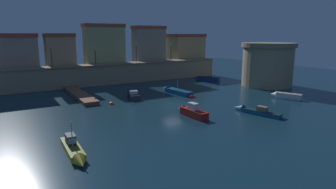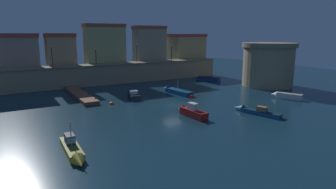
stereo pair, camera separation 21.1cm
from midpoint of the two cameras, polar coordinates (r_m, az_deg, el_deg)
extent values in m
plane|color=#112D3D|center=(39.11, 0.72, -2.16)|extent=(117.51, 117.51, 0.00)
cube|color=#9E8966|center=(57.78, -10.40, 4.12)|extent=(45.92, 3.58, 3.66)
cube|color=#817053|center=(57.55, -10.47, 6.04)|extent=(45.92, 3.88, 0.24)
cube|color=tan|center=(58.54, -28.34, 7.41)|extent=(7.23, 5.73, 5.32)
cube|color=#B74235|center=(58.45, -28.63, 10.34)|extent=(7.52, 5.95, 0.70)
cube|color=tan|center=(58.08, -20.83, 8.04)|extent=(5.20, 3.15, 5.34)
cube|color=#A04A2B|center=(57.99, -21.05, 11.01)|extent=(5.41, 3.27, 0.70)
cube|color=tan|center=(60.06, -12.69, 9.53)|extent=(7.97, 3.02, 7.21)
cube|color=#A54D33|center=(60.04, -12.86, 13.29)|extent=(8.28, 3.14, 0.70)
cube|color=gray|center=(64.09, -3.94, 9.80)|extent=(6.86, 3.31, 6.94)
cube|color=#A74B36|center=(64.06, -3.99, 13.22)|extent=(7.14, 3.44, 0.70)
cube|color=tan|center=(70.51, 3.39, 9.31)|extent=(7.96, 5.71, 5.21)
cube|color=#AB4135|center=(70.43, 3.42, 11.71)|extent=(8.28, 5.94, 0.70)
cylinder|color=#9E8966|center=(56.65, 19.14, 5.29)|extent=(9.09, 9.09, 7.18)
cylinder|color=#867556|center=(56.37, 19.42, 9.32)|extent=(9.82, 9.82, 0.80)
cube|color=brown|center=(46.90, -17.42, 0.01)|extent=(2.10, 14.27, 0.53)
cylinder|color=#523323|center=(52.22, -17.79, 1.26)|extent=(0.20, 0.20, 0.70)
cylinder|color=#523323|center=(48.80, -16.84, 0.60)|extent=(0.20, 0.20, 0.70)
cylinder|color=#523323|center=(45.41, -15.74, -0.16)|extent=(0.20, 0.20, 0.70)
cylinder|color=#523323|center=(42.04, -14.46, -1.05)|extent=(0.20, 0.20, 0.70)
cylinder|color=black|center=(54.47, -22.36, 6.92)|extent=(0.12, 0.12, 3.36)
sphere|color=#F9D172|center=(54.37, -22.51, 8.84)|extent=(0.32, 0.32, 0.32)
cylinder|color=black|center=(56.16, -14.40, 7.25)|extent=(0.12, 0.12, 2.74)
sphere|color=#F9D172|center=(56.07, -14.49, 8.80)|extent=(0.32, 0.32, 0.32)
cylinder|color=black|center=(59.07, -6.46, 8.12)|extent=(0.12, 0.12, 3.48)
sphere|color=#F9D172|center=(58.97, -6.50, 9.96)|extent=(0.32, 0.32, 0.32)
cylinder|color=black|center=(62.91, 0.48, 8.27)|extent=(0.12, 0.12, 3.11)
sphere|color=#F9D172|center=(62.82, 0.48, 9.82)|extent=(0.32, 0.32, 0.32)
cube|color=navy|center=(59.76, 8.07, 3.08)|extent=(3.04, 4.57, 0.82)
cone|color=navy|center=(61.00, 5.66, 3.32)|extent=(1.56, 1.63, 1.12)
cube|color=black|center=(59.70, 8.08, 3.43)|extent=(3.10, 4.66, 0.08)
cube|color=#195689|center=(46.49, 1.97, 0.54)|extent=(2.11, 5.74, 0.66)
cone|color=#195689|center=(49.14, -0.61, 1.17)|extent=(1.51, 1.56, 1.34)
cube|color=#0D3039|center=(46.44, 1.98, 0.89)|extent=(2.16, 5.86, 0.08)
cylinder|color=#B2B2B7|center=(46.46, 1.80, 1.97)|extent=(0.08, 0.08, 1.63)
cube|color=red|center=(33.81, 5.00, -3.75)|extent=(1.36, 4.12, 0.83)
cone|color=red|center=(35.76, 2.44, -2.84)|extent=(1.14, 1.20, 1.07)
cube|color=#560F09|center=(33.71, 5.01, -3.13)|extent=(1.38, 4.20, 0.08)
cube|color=silver|center=(33.72, 4.86, -2.36)|extent=(0.82, 1.32, 0.79)
cube|color=gold|center=(25.30, -18.77, -10.24)|extent=(1.24, 4.85, 0.55)
cone|color=gold|center=(22.54, -17.26, -12.94)|extent=(1.10, 1.38, 1.07)
cube|color=#63651B|center=(25.21, -18.80, -9.74)|extent=(1.27, 4.95, 0.08)
cube|color=#333842|center=(25.60, -19.12, -8.39)|extent=(0.75, 1.33, 0.79)
cube|color=#99B7C6|center=(24.98, -18.84, -8.79)|extent=(0.65, 0.07, 0.47)
cylinder|color=#B2B2B7|center=(24.68, -18.90, -7.52)|extent=(0.08, 0.08, 2.10)
cube|color=#195689|center=(36.35, 17.87, -3.46)|extent=(2.31, 5.06, 0.48)
cone|color=#195689|center=(37.81, 13.70, -2.63)|extent=(1.38, 1.60, 1.07)
cube|color=#0E2A34|center=(36.30, 17.89, -3.16)|extent=(2.35, 5.16, 0.08)
cube|color=olive|center=(36.16, 18.15, -2.72)|extent=(0.99, 1.33, 0.56)
cube|color=#333338|center=(43.66, -7.08, -0.27)|extent=(2.21, 3.94, 0.72)
cone|color=#333338|center=(45.92, -7.56, 0.33)|extent=(1.49, 1.32, 1.27)
cube|color=black|center=(43.59, -7.09, 0.14)|extent=(2.26, 4.02, 0.08)
cube|color=silver|center=(43.25, -7.04, 0.45)|extent=(1.35, 1.25, 0.52)
cube|color=#99B7C6|center=(43.73, -7.15, 0.61)|extent=(1.01, 0.31, 0.31)
cube|color=white|center=(46.47, 22.90, -0.30)|extent=(2.40, 3.75, 0.84)
cone|color=white|center=(47.06, 20.29, 0.05)|extent=(1.40, 1.34, 1.12)
cube|color=gray|center=(46.40, 22.94, 0.16)|extent=(2.45, 3.82, 0.08)
sphere|color=#EA4C19|center=(40.34, -11.36, -1.96)|extent=(0.71, 0.71, 0.71)
sphere|color=red|center=(43.92, 4.52, -0.62)|extent=(0.76, 0.76, 0.76)
camera|label=1|loc=(0.11, -90.15, -0.03)|focal=30.50mm
camera|label=2|loc=(0.11, 89.85, 0.03)|focal=30.50mm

